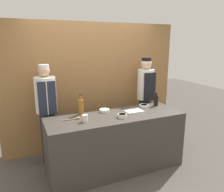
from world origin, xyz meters
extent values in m
plane|color=#4C4742|center=(0.00, 0.00, 0.00)|extent=(14.00, 14.00, 0.00)
cube|color=olive|center=(0.00, 1.07, 1.20)|extent=(3.47, 0.18, 2.40)
cube|color=#3D3833|center=(0.00, 0.00, 0.46)|extent=(2.17, 0.73, 0.92)
cylinder|color=silver|center=(-0.09, 0.24, 0.94)|extent=(0.17, 0.17, 0.04)
cylinder|color=brown|center=(-0.09, 0.24, 0.96)|extent=(0.14, 0.14, 0.01)
cylinder|color=silver|center=(0.05, -0.13, 0.95)|extent=(0.14, 0.14, 0.06)
cylinder|color=green|center=(0.05, -0.13, 0.97)|extent=(0.12, 0.12, 0.02)
cylinder|color=silver|center=(0.64, 0.20, 0.94)|extent=(0.15, 0.15, 0.05)
cylinder|color=silver|center=(0.64, 0.20, 0.96)|extent=(0.12, 0.12, 0.01)
cube|color=white|center=(0.35, 0.04, 0.93)|extent=(0.29, 0.18, 0.02)
cylinder|color=black|center=(0.89, 0.20, 1.01)|extent=(0.08, 0.08, 0.18)
cylinder|color=black|center=(0.89, 0.20, 1.12)|extent=(0.03, 0.03, 0.05)
cylinder|color=black|center=(0.89, 0.20, 1.16)|extent=(0.04, 0.04, 0.01)
cylinder|color=#9E661E|center=(-0.48, 0.27, 1.04)|extent=(0.08, 0.08, 0.24)
cylinder|color=#9E661E|center=(-0.48, 0.27, 1.19)|extent=(0.03, 0.03, 0.07)
cylinder|color=black|center=(-0.48, 0.27, 1.24)|extent=(0.04, 0.04, 0.02)
cylinder|color=silver|center=(-0.52, -0.07, 0.97)|extent=(0.08, 0.08, 0.10)
cylinder|color=#B2844C|center=(-0.71, 0.08, 0.93)|extent=(0.22, 0.02, 0.02)
ellipsoid|color=#B2844C|center=(-0.58, 0.08, 0.94)|extent=(0.06, 0.05, 0.02)
cylinder|color=#28282D|center=(-0.96, 0.67, 0.45)|extent=(0.25, 0.25, 0.90)
cylinder|color=white|center=(-0.96, 0.67, 1.20)|extent=(0.35, 0.35, 0.59)
cube|color=#232838|center=(-0.96, 0.50, 1.18)|extent=(0.28, 0.02, 0.54)
sphere|color=tan|center=(-0.96, 0.67, 1.59)|extent=(0.19, 0.19, 0.19)
cylinder|color=white|center=(-0.96, 0.67, 1.66)|extent=(0.16, 0.16, 0.07)
cylinder|color=#28282D|center=(0.96, 0.67, 0.46)|extent=(0.23, 0.23, 0.93)
cylinder|color=white|center=(0.96, 0.67, 1.22)|extent=(0.32, 0.32, 0.59)
cube|color=black|center=(0.96, 0.52, 1.20)|extent=(0.26, 0.02, 0.55)
sphere|color=beige|center=(0.96, 0.67, 1.63)|extent=(0.21, 0.21, 0.21)
cylinder|color=black|center=(0.96, 0.67, 1.71)|extent=(0.18, 0.18, 0.07)
camera|label=1|loc=(-1.37, -2.95, 2.03)|focal=35.00mm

